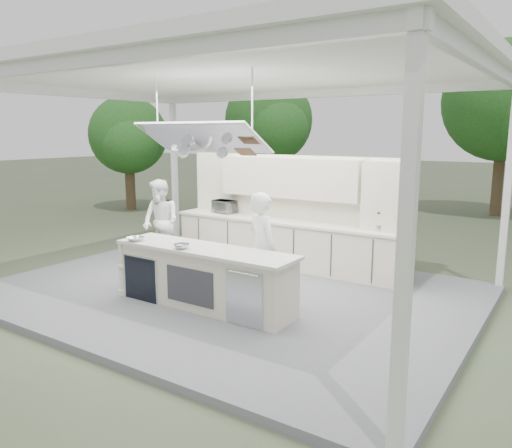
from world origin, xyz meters
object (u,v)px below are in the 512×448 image
Objects in this scene: back_counter at (284,243)px; head_chef at (262,248)px; sous_chef at (161,222)px; demo_island at (203,277)px.

head_chef reaches higher than back_counter.
sous_chef reaches higher than back_counter.
back_counter is at bearing 93.63° from demo_island.
back_counter is (-0.18, 2.81, 0.00)m from demo_island.
back_counter is 2.36m from head_chef.
demo_island is 1.03m from head_chef.
head_chef is (0.86, -2.16, 0.42)m from back_counter.
sous_chef is (-3.08, 0.90, -0.02)m from head_chef.
back_counter is 2.59m from sous_chef.
head_chef is 3.21m from sous_chef.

